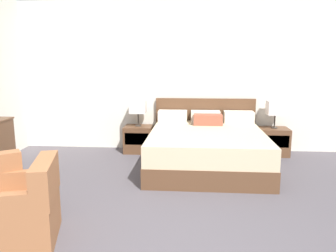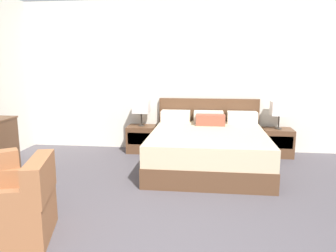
{
  "view_description": "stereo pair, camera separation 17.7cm",
  "coord_description": "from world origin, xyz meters",
  "px_view_note": "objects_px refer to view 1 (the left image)",
  "views": [
    {
      "loc": [
        0.32,
        -2.48,
        1.6
      ],
      "look_at": [
        -0.04,
        1.97,
        0.75
      ],
      "focal_mm": 35.0,
      "sensor_mm": 36.0,
      "label": 1
    },
    {
      "loc": [
        0.49,
        -2.46,
        1.6
      ],
      "look_at": [
        -0.04,
        1.97,
        0.75
      ],
      "focal_mm": 35.0,
      "sensor_mm": 36.0,
      "label": 2
    }
  ],
  "objects_px": {
    "nightstand_left": "(139,139)",
    "table_lamp_left": "(138,107)",
    "bed": "(207,147)",
    "table_lamp_right": "(275,108)",
    "armchair_companion": "(21,212)",
    "nightstand_right": "(273,141)"
  },
  "relations": [
    {
      "from": "bed",
      "to": "table_lamp_left",
      "type": "height_order",
      "value": "bed"
    },
    {
      "from": "nightstand_left",
      "to": "armchair_companion",
      "type": "height_order",
      "value": "armchair_companion"
    },
    {
      "from": "nightstand_left",
      "to": "table_lamp_left",
      "type": "xyz_separation_m",
      "value": [
        0.0,
        0.0,
        0.6
      ]
    },
    {
      "from": "nightstand_right",
      "to": "bed",
      "type": "bearing_deg",
      "value": -148.03
    },
    {
      "from": "bed",
      "to": "armchair_companion",
      "type": "distance_m",
      "value": 2.97
    },
    {
      "from": "table_lamp_right",
      "to": "armchair_companion",
      "type": "distance_m",
      "value": 4.37
    },
    {
      "from": "nightstand_left",
      "to": "armchair_companion",
      "type": "distance_m",
      "value": 3.21
    },
    {
      "from": "nightstand_left",
      "to": "table_lamp_left",
      "type": "height_order",
      "value": "table_lamp_left"
    },
    {
      "from": "nightstand_right",
      "to": "table_lamp_left",
      "type": "bearing_deg",
      "value": 179.97
    },
    {
      "from": "bed",
      "to": "nightstand_left",
      "type": "height_order",
      "value": "bed"
    },
    {
      "from": "table_lamp_right",
      "to": "armchair_companion",
      "type": "relative_size",
      "value": 0.57
    },
    {
      "from": "table_lamp_left",
      "to": "table_lamp_right",
      "type": "height_order",
      "value": "same"
    },
    {
      "from": "nightstand_left",
      "to": "nightstand_right",
      "type": "distance_m",
      "value": 2.43
    },
    {
      "from": "nightstand_right",
      "to": "table_lamp_right",
      "type": "relative_size",
      "value": 1.04
    },
    {
      "from": "table_lamp_right",
      "to": "armchair_companion",
      "type": "xyz_separation_m",
      "value": [
        -2.96,
        -3.16,
        -0.56
      ]
    },
    {
      "from": "nightstand_left",
      "to": "table_lamp_right",
      "type": "distance_m",
      "value": 2.5
    },
    {
      "from": "bed",
      "to": "armchair_companion",
      "type": "bearing_deg",
      "value": -126.02
    },
    {
      "from": "nightstand_left",
      "to": "armchair_companion",
      "type": "relative_size",
      "value": 0.59
    },
    {
      "from": "bed",
      "to": "nightstand_left",
      "type": "xyz_separation_m",
      "value": [
        -1.21,
        0.76,
        -0.07
      ]
    },
    {
      "from": "nightstand_left",
      "to": "table_lamp_left",
      "type": "bearing_deg",
      "value": 90.0
    },
    {
      "from": "bed",
      "to": "nightstand_left",
      "type": "bearing_deg",
      "value": 148.04
    },
    {
      "from": "table_lamp_left",
      "to": "nightstand_left",
      "type": "bearing_deg",
      "value": -90.0
    }
  ]
}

